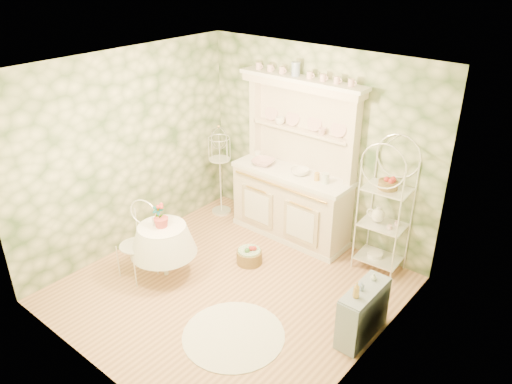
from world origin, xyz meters
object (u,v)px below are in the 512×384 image
Objects in this scene: round_table at (164,251)px; floor_basket at (249,256)px; side_shelf at (363,314)px; birdcage_stand at (220,174)px; bakers_rack at (385,209)px; cafe_chair at (136,246)px; kitchen_dresser at (292,163)px.

floor_basket is (0.66, 0.89, -0.26)m from round_table.
birdcage_stand is (-3.08, 1.07, 0.38)m from side_shelf.
bakers_rack is 1.97× the size of cafe_chair.
kitchen_dresser reaches higher than bakers_rack.
side_shelf is at bearing 13.78° from round_table.
side_shelf is 0.50× the size of birdcage_stand.
floor_basket is (0.91, 1.12, -0.35)m from cafe_chair.
kitchen_dresser reaches higher than side_shelf.
side_shelf is 3.28m from birdcage_stand.
bakers_rack is at bearing 110.49° from side_shelf.
bakers_rack is 1.87m from floor_basket.
round_table is 1.81m from birdcage_stand.
cafe_chair is (-2.74, -0.85, 0.16)m from side_shelf.
bakers_rack is (1.38, 0.06, -0.27)m from kitchen_dresser.
floor_basket is (-1.83, 0.28, -0.19)m from side_shelf.
side_shelf is at bearing -33.35° from kitchen_dresser.
round_table is at bearing -70.45° from birdcage_stand.
side_shelf is 2.56m from round_table.
round_table is at bearing -165.38° from side_shelf.
side_shelf is (0.45, -1.27, -0.59)m from bakers_rack.
birdcage_stand is (-0.34, 1.91, 0.22)m from cafe_chair.
side_shelf is at bearing -74.41° from bakers_rack.
kitchen_dresser reaches higher than birdcage_stand.
round_table is at bearing -109.60° from kitchen_dresser.
round_table is 0.80× the size of cafe_chair.
bakers_rack is at bearing 19.70° from cafe_chair.
bakers_rack is 3.14m from cafe_chair.
bakers_rack is at bearing 35.85° from floor_basket.
round_table is (-2.03, -1.88, -0.52)m from bakers_rack.
bakers_rack is 2.47× the size of round_table.
kitchen_dresser is 2.35m from cafe_chair.
round_table is (-2.48, -0.61, 0.07)m from side_shelf.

